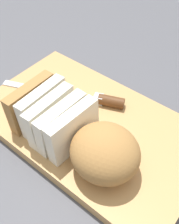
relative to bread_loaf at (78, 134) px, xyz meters
name	(u,v)px	position (x,y,z in m)	size (l,w,h in m)	color
ground_plane	(89,129)	(0.02, -0.06, -0.07)	(3.00, 3.00, 0.00)	#4C4C51
cutting_board	(89,126)	(0.02, -0.06, -0.05)	(0.47, 0.28, 0.02)	tan
bread_loaf	(78,134)	(0.00, 0.00, 0.00)	(0.26, 0.13, 0.09)	#A8753D
bread_knife	(95,99)	(0.05, -0.12, -0.03)	(0.28, 0.12, 0.02)	silver
crumb_near_knife	(67,146)	(0.02, 0.01, -0.04)	(0.01, 0.01, 0.01)	#996633
crumb_near_loaf	(77,128)	(0.03, -0.03, -0.04)	(0.00, 0.00, 0.00)	#996633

